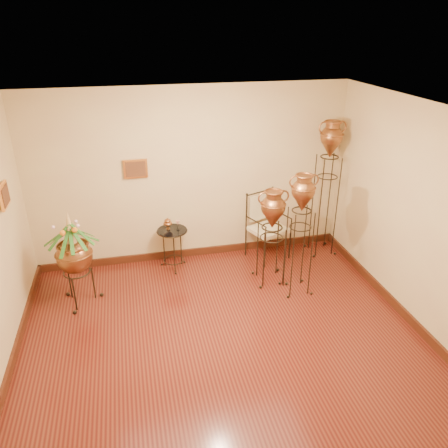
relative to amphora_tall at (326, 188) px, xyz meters
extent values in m
plane|color=#572114|center=(-2.15, -2.15, -1.16)|extent=(5.00, 5.00, 0.00)
cube|color=#3E1B0E|center=(-2.15, 0.33, -1.10)|extent=(5.00, 0.04, 0.12)
cube|color=#3E1B0E|center=(-4.63, -2.15, -1.10)|extent=(0.04, 5.00, 0.12)
cube|color=#3E1B0E|center=(0.33, -2.15, -1.10)|extent=(0.04, 5.00, 0.12)
cube|color=#EF9F46|center=(-3.00, 0.31, 0.44)|extent=(0.36, 0.03, 0.29)
cube|color=#EF9F46|center=(-4.61, -0.70, 0.54)|extent=(0.03, 0.36, 0.29)
cube|color=beige|center=(-0.96, 0.00, -0.65)|extent=(0.68, 0.66, 0.06)
cube|color=beige|center=(-0.96, 0.00, -0.34)|extent=(0.40, 0.18, 0.43)
cylinder|color=black|center=(-2.54, 0.00, -0.49)|extent=(0.46, 0.46, 0.01)
camera|label=1|loc=(-3.11, -6.11, 2.49)|focal=35.00mm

